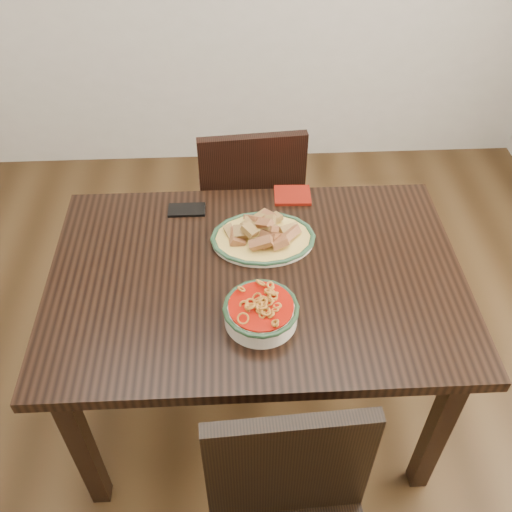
{
  "coord_description": "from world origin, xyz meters",
  "views": [
    {
      "loc": [
        -0.01,
        -1.27,
        2.05
      ],
      "look_at": [
        0.05,
        0.0,
        0.81
      ],
      "focal_mm": 40.0,
      "sensor_mm": 36.0,
      "label": 1
    }
  ],
  "objects_px": {
    "dining_table": "(256,293)",
    "noodle_bowl": "(261,311)",
    "fish_plate": "(263,231)",
    "chair_far": "(250,200)",
    "smartphone": "(187,210)"
  },
  "relations": [
    {
      "from": "fish_plate",
      "to": "smartphone",
      "type": "height_order",
      "value": "fish_plate"
    },
    {
      "from": "dining_table",
      "to": "fish_plate",
      "type": "bearing_deg",
      "value": 78.92
    },
    {
      "from": "fish_plate",
      "to": "noodle_bowl",
      "type": "height_order",
      "value": "fish_plate"
    },
    {
      "from": "dining_table",
      "to": "smartphone",
      "type": "relative_size",
      "value": 10.07
    },
    {
      "from": "dining_table",
      "to": "fish_plate",
      "type": "xyz_separation_m",
      "value": [
        0.03,
        0.15,
        0.13
      ]
    },
    {
      "from": "fish_plate",
      "to": "smartphone",
      "type": "distance_m",
      "value": 0.31
    },
    {
      "from": "dining_table",
      "to": "chair_far",
      "type": "height_order",
      "value": "chair_far"
    },
    {
      "from": "smartphone",
      "to": "fish_plate",
      "type": "bearing_deg",
      "value": -32.71
    },
    {
      "from": "noodle_bowl",
      "to": "fish_plate",
      "type": "bearing_deg",
      "value": 85.62
    },
    {
      "from": "smartphone",
      "to": "chair_far",
      "type": "bearing_deg",
      "value": 57.21
    },
    {
      "from": "chair_far",
      "to": "smartphone",
      "type": "relative_size",
      "value": 6.81
    },
    {
      "from": "fish_plate",
      "to": "chair_far",
      "type": "bearing_deg",
      "value": 92.58
    },
    {
      "from": "fish_plate",
      "to": "noodle_bowl",
      "type": "distance_m",
      "value": 0.34
    },
    {
      "from": "dining_table",
      "to": "noodle_bowl",
      "type": "relative_size",
      "value": 5.92
    },
    {
      "from": "chair_far",
      "to": "fish_plate",
      "type": "bearing_deg",
      "value": 87.97
    }
  ]
}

